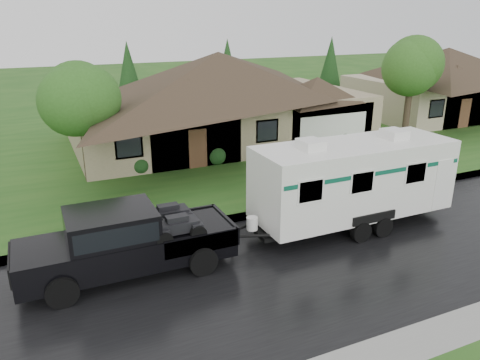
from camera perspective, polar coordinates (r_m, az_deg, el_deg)
name	(u,v)px	position (r m, az deg, el deg)	size (l,w,h in m)	color
ground	(308,233)	(18.24, 8.25, -6.36)	(140.00, 140.00, 0.00)	#225119
road	(339,255)	(16.78, 11.93, -8.99)	(140.00, 8.00, 0.01)	black
curb	(279,210)	(19.95, 4.82, -3.64)	(140.00, 0.50, 0.15)	gray
lawn	(186,141)	(31.11, -6.65, 4.80)	(140.00, 26.00, 0.15)	#225119
house_main	(224,87)	(30.11, -1.98, 11.26)	(19.44, 10.80, 6.90)	gray
house_neighbor	(449,75)	(42.31, 24.16, 11.62)	(15.12, 9.72, 6.45)	#BDAD8D
tree_left_green	(81,102)	(23.46, -18.81, 8.97)	(3.37, 3.37, 5.58)	#382B1E
tree_right_green	(412,69)	(32.81, 20.25, 12.60)	(3.90, 3.90, 6.45)	#382B1E
shrub_row	(250,150)	(26.55, 1.27, 3.65)	(13.60, 1.00, 1.00)	#143814
pickup_truck	(123,239)	(15.31, -14.05, -7.05)	(6.70, 2.55, 2.23)	black
travel_trailer	(353,178)	(18.44, 13.64, 0.19)	(8.27, 2.91, 3.71)	white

